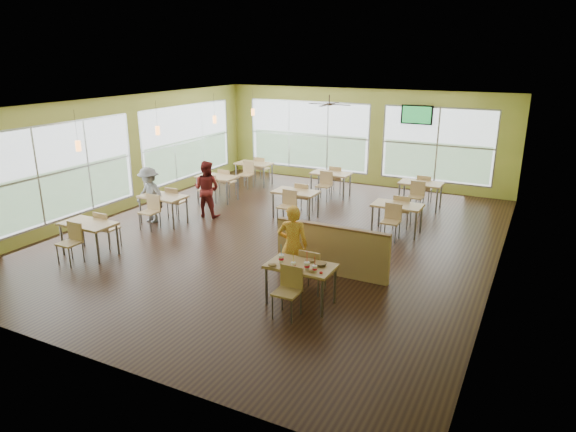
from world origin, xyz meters
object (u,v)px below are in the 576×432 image
(main_table, at_px, (301,271))
(man_plaid, at_px, (293,245))
(food_basket, at_px, (320,264))
(half_wall_divider, at_px, (332,250))

(main_table, height_order, man_plaid, man_plaid)
(main_table, height_order, food_basket, main_table)
(main_table, distance_m, man_plaid, 0.85)
(half_wall_divider, xyz_separation_m, man_plaid, (-0.49, -0.78, 0.28))
(half_wall_divider, relative_size, man_plaid, 1.49)
(half_wall_divider, bearing_deg, man_plaid, -122.12)
(main_table, relative_size, food_basket, 7.01)
(food_basket, bearing_deg, half_wall_divider, 103.63)
(man_plaid, distance_m, food_basket, 0.97)
(main_table, height_order, half_wall_divider, half_wall_divider)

